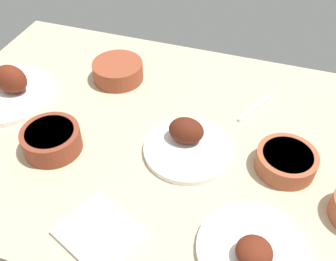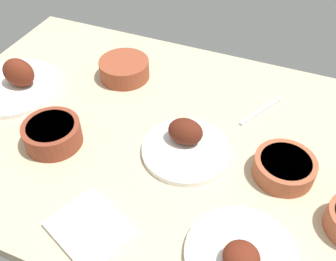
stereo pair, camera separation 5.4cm
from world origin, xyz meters
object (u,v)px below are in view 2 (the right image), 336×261
object	(u,v)px
plate_far_side	(16,82)
folded_napkin	(91,229)
bowl_pasta	(124,68)
fork_loose	(261,111)
bowl_soup	(284,167)
plate_near_viewer	(241,256)
bowl_onions	(52,133)
plate_center_main	(186,144)

from	to	relation	value
plate_far_side	folded_napkin	world-z (taller)	plate_far_side
bowl_pasta	fork_loose	size ratio (longest dim) A/B	0.91
bowl_soup	bowl_pasta	size ratio (longest dim) A/B	0.94
plate_far_side	bowl_soup	world-z (taller)	plate_far_side
bowl_pasta	folded_napkin	size ratio (longest dim) A/B	0.94
plate_near_viewer	plate_far_side	bearing A→B (deg)	159.75
bowl_soup	folded_napkin	distance (cm)	48.11
bowl_pasta	bowl_soup	bearing A→B (deg)	-21.54
plate_near_viewer	bowl_onions	size ratio (longest dim) A/B	1.54
folded_napkin	plate_near_viewer	bearing A→B (deg)	10.27
plate_center_main	fork_loose	world-z (taller)	plate_center_main
plate_center_main	folded_napkin	world-z (taller)	plate_center_main
bowl_soup	folded_napkin	world-z (taller)	bowl_soup
plate_center_main	plate_near_viewer	size ratio (longest dim) A/B	0.99
plate_near_viewer	folded_napkin	distance (cm)	32.55
plate_center_main	fork_loose	size ratio (longest dim) A/B	1.32
plate_far_side	plate_near_viewer	world-z (taller)	plate_far_side
plate_far_side	fork_loose	world-z (taller)	plate_far_side
plate_near_viewer	folded_napkin	size ratio (longest dim) A/B	1.38
bowl_onions	plate_near_viewer	bearing A→B (deg)	-14.23
bowl_onions	plate_center_main	bearing A→B (deg)	18.10
plate_far_side	folded_napkin	distance (cm)	58.89
plate_center_main	bowl_onions	world-z (taller)	plate_center_main
plate_center_main	folded_napkin	size ratio (longest dim) A/B	1.36
bowl_onions	folded_napkin	world-z (taller)	bowl_onions
plate_center_main	plate_far_side	bearing A→B (deg)	175.73
plate_center_main	bowl_onions	distance (cm)	35.38
plate_near_viewer	fork_loose	world-z (taller)	plate_near_viewer
plate_near_viewer	bowl_onions	distance (cm)	56.70
folded_napkin	fork_loose	size ratio (longest dim) A/B	0.97
plate_near_viewer	bowl_pasta	bearing A→B (deg)	136.85
bowl_soup	fork_loose	xyz separation A→B (cm)	(-10.10, 21.24, -2.41)
bowl_onions	fork_loose	bearing A→B (deg)	34.45
bowl_soup	bowl_pasta	bearing A→B (deg)	158.46
plate_far_side	bowl_onions	world-z (taller)	plate_far_side
plate_center_main	bowl_pasta	world-z (taller)	plate_center_main
plate_far_side	bowl_pasta	bearing A→B (deg)	33.22
bowl_pasta	fork_loose	distance (cm)	44.88
plate_near_viewer	bowl_pasta	size ratio (longest dim) A/B	1.47
plate_near_viewer	bowl_pasta	distance (cm)	69.90
bowl_pasta	folded_napkin	world-z (taller)	bowl_pasta
plate_far_side	folded_napkin	xyz separation A→B (cm)	(47.28, -35.05, -1.87)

